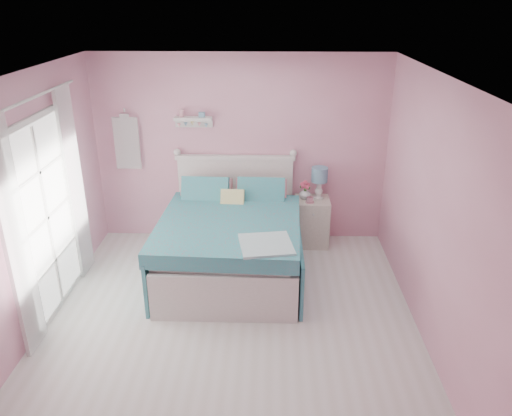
{
  "coord_description": "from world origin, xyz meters",
  "views": [
    {
      "loc": [
        0.41,
        -4.37,
        3.26
      ],
      "look_at": [
        0.24,
        1.2,
        0.88
      ],
      "focal_mm": 35.0,
      "sensor_mm": 36.0,
      "label": 1
    }
  ],
  "objects_px": {
    "table_lamp": "(319,177)",
    "vase": "(305,193)",
    "nightstand": "(311,222)",
    "bed": "(231,243)",
    "teacup": "(310,200)"
  },
  "relations": [
    {
      "from": "nightstand",
      "to": "teacup",
      "type": "relative_size",
      "value": 7.1
    },
    {
      "from": "bed",
      "to": "vase",
      "type": "relative_size",
      "value": 13.08
    },
    {
      "from": "table_lamp",
      "to": "teacup",
      "type": "relative_size",
      "value": 4.64
    },
    {
      "from": "table_lamp",
      "to": "bed",
      "type": "bearing_deg",
      "value": -142.84
    },
    {
      "from": "teacup",
      "to": "nightstand",
      "type": "bearing_deg",
      "value": 67.61
    },
    {
      "from": "nightstand",
      "to": "bed",
      "type": "bearing_deg",
      "value": -142.64
    },
    {
      "from": "nightstand",
      "to": "table_lamp",
      "type": "xyz_separation_m",
      "value": [
        0.08,
        0.06,
        0.64
      ]
    },
    {
      "from": "bed",
      "to": "table_lamp",
      "type": "height_order",
      "value": "bed"
    },
    {
      "from": "bed",
      "to": "teacup",
      "type": "relative_size",
      "value": 22.75
    },
    {
      "from": "table_lamp",
      "to": "vase",
      "type": "xyz_separation_m",
      "value": [
        -0.19,
        -0.04,
        -0.22
      ]
    },
    {
      "from": "table_lamp",
      "to": "vase",
      "type": "height_order",
      "value": "table_lamp"
    },
    {
      "from": "nightstand",
      "to": "table_lamp",
      "type": "relative_size",
      "value": 1.53
    },
    {
      "from": "bed",
      "to": "table_lamp",
      "type": "relative_size",
      "value": 4.9
    },
    {
      "from": "nightstand",
      "to": "table_lamp",
      "type": "height_order",
      "value": "table_lamp"
    },
    {
      "from": "vase",
      "to": "teacup",
      "type": "xyz_separation_m",
      "value": [
        0.06,
        -0.13,
        -0.05
      ]
    }
  ]
}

